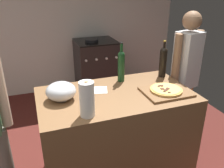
# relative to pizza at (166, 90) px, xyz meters

# --- Properties ---
(ground_plane) EXTENTS (4.41, 3.69, 0.02)m
(ground_plane) POSITION_rel_pizza_xyz_m (-0.66, 0.91, -0.97)
(ground_plane) COLOR #511E19
(kitchen_wall_rear) EXTENTS (4.41, 0.10, 2.60)m
(kitchen_wall_rear) POSITION_rel_pizza_xyz_m (-0.66, 2.51, 0.34)
(kitchen_wall_rear) COLOR beige
(kitchen_wall_rear) RESTS_ON ground_plane
(counter) EXTENTS (1.34, 0.76, 0.93)m
(counter) POSITION_rel_pizza_xyz_m (-0.42, 0.13, -0.50)
(counter) COLOR brown
(counter) RESTS_ON ground_plane
(cutting_board) EXTENTS (0.40, 0.32, 0.02)m
(cutting_board) POSITION_rel_pizza_xyz_m (0.00, 0.00, -0.02)
(cutting_board) COLOR brown
(cutting_board) RESTS_ON counter
(pizza) EXTENTS (0.28, 0.28, 0.03)m
(pizza) POSITION_rel_pizza_xyz_m (0.00, 0.00, 0.00)
(pizza) COLOR tan
(pizza) RESTS_ON cutting_board
(mixing_bowl) EXTENTS (0.25, 0.25, 0.15)m
(mixing_bowl) POSITION_rel_pizza_xyz_m (-0.88, 0.18, 0.05)
(mixing_bowl) COLOR #B2B2B7
(mixing_bowl) RESTS_ON counter
(paper_towel_roll) EXTENTS (0.11, 0.11, 0.27)m
(paper_towel_roll) POSITION_rel_pizza_xyz_m (-0.74, -0.14, 0.10)
(paper_towel_roll) COLOR white
(paper_towel_roll) RESTS_ON counter
(wine_bottle_clear) EXTENTS (0.07, 0.07, 0.37)m
(wine_bottle_clear) POSITION_rel_pizza_xyz_m (0.17, 0.36, 0.14)
(wine_bottle_clear) COLOR black
(wine_bottle_clear) RESTS_ON counter
(wine_bottle_green) EXTENTS (0.07, 0.07, 0.39)m
(wine_bottle_green) POSITION_rel_pizza_xyz_m (-0.27, 0.38, 0.14)
(wine_bottle_green) COLOR #143819
(wine_bottle_green) RESTS_ON counter
(recipe_sheet) EXTENTS (0.24, 0.20, 0.00)m
(recipe_sheet) POSITION_rel_pizza_xyz_m (-0.57, 0.26, -0.03)
(recipe_sheet) COLOR white
(recipe_sheet) RESTS_ON counter
(stove) EXTENTS (0.66, 0.63, 0.97)m
(stove) POSITION_rel_pizza_xyz_m (-0.04, 2.11, -0.49)
(stove) COLOR black
(stove) RESTS_ON ground_plane
(person_in_red) EXTENTS (0.39, 0.25, 1.57)m
(person_in_red) POSITION_rel_pizza_xyz_m (0.46, 0.36, -0.06)
(person_in_red) COLOR #D88C4C
(person_in_red) RESTS_ON ground_plane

